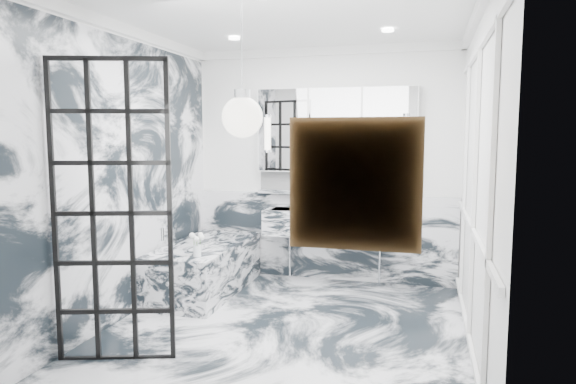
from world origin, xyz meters
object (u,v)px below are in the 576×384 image
(trough_sink, at_px, (332,223))
(bathtub, at_px, (206,267))
(mirror_cabinet, at_px, (336,130))
(crittall_door, at_px, (112,213))

(trough_sink, bearing_deg, bathtub, -153.52)
(trough_sink, relative_size, mirror_cabinet, 0.84)
(crittall_door, height_order, bathtub, crittall_door)
(trough_sink, xyz_separation_m, mirror_cabinet, (-0.00, 0.17, 1.09))
(trough_sink, height_order, bathtub, trough_sink)
(mirror_cabinet, relative_size, bathtub, 1.15)
(crittall_door, xyz_separation_m, mirror_cabinet, (1.27, 2.64, 0.65))
(crittall_door, height_order, mirror_cabinet, crittall_door)
(crittall_door, distance_m, mirror_cabinet, 3.00)
(bathtub, bearing_deg, trough_sink, 26.48)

